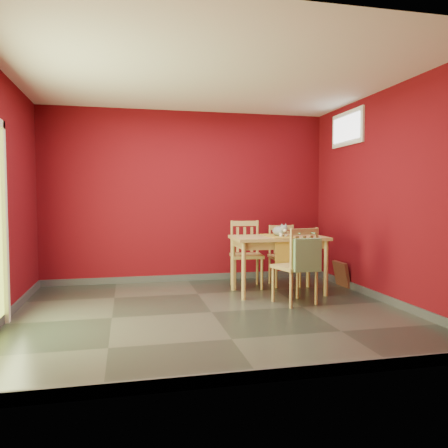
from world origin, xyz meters
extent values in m
plane|color=#2D342D|center=(0.00, 0.00, 0.00)|extent=(4.50, 4.50, 0.00)
plane|color=#600912|center=(0.00, 2.00, 1.35)|extent=(4.50, 0.00, 4.50)
plane|color=#600912|center=(0.00, -2.00, 1.35)|extent=(4.50, 0.00, 4.50)
plane|color=#600912|center=(2.25, 0.00, 1.35)|extent=(0.00, 4.00, 4.00)
plane|color=white|center=(0.00, 0.00, 2.70)|extent=(4.50, 4.50, 0.00)
cube|color=#3F4244|center=(0.00, 1.99, 0.05)|extent=(4.50, 0.02, 0.10)
cube|color=#3F4244|center=(0.00, -1.99, 0.05)|extent=(4.50, 0.02, 0.10)
cube|color=#3F4244|center=(-2.24, 0.00, 0.05)|extent=(0.03, 4.00, 0.10)
cube|color=#3F4244|center=(2.24, 0.00, 0.05)|extent=(0.03, 4.00, 0.10)
cube|color=white|center=(-2.21, 0.06, 1.06)|extent=(0.06, 0.08, 2.13)
cube|color=white|center=(2.23, 1.00, 2.35)|extent=(0.03, 0.90, 0.50)
cube|color=white|center=(2.21, 1.00, 2.35)|extent=(0.02, 0.76, 0.36)
cube|color=silver|center=(1.60, 1.99, 0.30)|extent=(0.08, 0.02, 0.12)
cube|color=tan|center=(1.11, 0.81, 0.78)|extent=(1.29, 0.77, 0.04)
cube|color=tan|center=(1.11, 0.81, 0.70)|extent=(1.16, 0.64, 0.11)
cylinder|color=tan|center=(0.53, 0.51, 0.38)|extent=(0.06, 0.06, 0.75)
cylinder|color=tan|center=(0.54, 1.12, 0.38)|extent=(0.06, 0.06, 0.75)
cylinder|color=tan|center=(1.67, 0.49, 0.38)|extent=(0.06, 0.06, 0.75)
cylinder|color=tan|center=(1.68, 1.10, 0.38)|extent=(0.06, 0.06, 0.75)
cube|color=#A6832A|center=(1.11, 0.81, 0.80)|extent=(0.35, 0.70, 0.01)
cube|color=#A6832A|center=(1.11, 0.46, 0.62)|extent=(0.34, 0.01, 0.35)
cube|color=tan|center=(0.78, 1.29, 0.47)|extent=(0.51, 0.51, 0.04)
cylinder|color=tan|center=(0.56, 1.12, 0.22)|extent=(0.04, 0.04, 0.45)
cylinder|color=tan|center=(0.61, 1.51, 0.22)|extent=(0.04, 0.04, 0.45)
cylinder|color=tan|center=(0.95, 1.07, 0.22)|extent=(0.04, 0.04, 0.45)
cylinder|color=tan|center=(1.00, 1.46, 0.22)|extent=(0.04, 0.04, 0.45)
cylinder|color=tan|center=(0.61, 1.51, 0.74)|extent=(0.04, 0.04, 0.49)
cylinder|color=tan|center=(1.00, 1.46, 0.74)|extent=(0.04, 0.04, 0.49)
cube|color=tan|center=(0.81, 1.49, 0.94)|extent=(0.42, 0.09, 0.08)
cube|color=tan|center=(0.70, 1.50, 0.70)|extent=(0.04, 0.03, 0.38)
cube|color=tan|center=(0.81, 1.49, 0.70)|extent=(0.04, 0.03, 0.38)
cube|color=tan|center=(0.91, 1.47, 0.70)|extent=(0.04, 0.03, 0.38)
cube|color=tan|center=(1.38, 1.30, 0.44)|extent=(0.45, 0.45, 0.04)
cylinder|color=tan|center=(1.19, 1.13, 0.21)|extent=(0.04, 0.04, 0.42)
cylinder|color=tan|center=(1.21, 1.49, 0.21)|extent=(0.04, 0.04, 0.42)
cylinder|color=tan|center=(1.56, 1.11, 0.21)|extent=(0.04, 0.04, 0.42)
cylinder|color=tan|center=(1.58, 1.47, 0.21)|extent=(0.04, 0.04, 0.42)
cylinder|color=tan|center=(1.21, 1.49, 0.68)|extent=(0.04, 0.04, 0.46)
cylinder|color=tan|center=(1.58, 1.47, 0.68)|extent=(0.04, 0.04, 0.46)
cube|color=tan|center=(1.40, 1.48, 0.87)|extent=(0.39, 0.06, 0.07)
cube|color=tan|center=(1.29, 1.49, 0.64)|extent=(0.04, 0.02, 0.35)
cube|color=tan|center=(1.40, 1.48, 0.64)|extent=(0.04, 0.02, 0.35)
cube|color=tan|center=(1.50, 1.48, 0.64)|extent=(0.04, 0.02, 0.35)
cube|color=tan|center=(1.11, 0.20, 0.46)|extent=(0.55, 0.55, 0.04)
cylinder|color=tan|center=(1.24, 0.44, 0.22)|extent=(0.04, 0.04, 0.44)
cylinder|color=tan|center=(1.34, 0.07, 0.22)|extent=(0.04, 0.04, 0.44)
cylinder|color=tan|center=(0.87, 0.34, 0.22)|extent=(0.04, 0.04, 0.44)
cylinder|color=tan|center=(0.97, -0.03, 0.22)|extent=(0.04, 0.04, 0.44)
cylinder|color=tan|center=(1.34, 0.07, 0.72)|extent=(0.04, 0.04, 0.48)
cylinder|color=tan|center=(0.97, -0.03, 0.72)|extent=(0.04, 0.04, 0.48)
cube|color=tan|center=(1.16, 0.02, 0.92)|extent=(0.40, 0.14, 0.07)
cube|color=tan|center=(1.26, 0.04, 0.68)|extent=(0.04, 0.03, 0.37)
cube|color=tan|center=(1.16, 0.02, 0.68)|extent=(0.04, 0.03, 0.37)
cube|color=tan|center=(1.05, -0.01, 0.68)|extent=(0.04, 0.03, 0.37)
cube|color=#638B5C|center=(1.16, -0.06, 0.64)|extent=(0.34, 0.10, 0.40)
cylinder|color=#638B5C|center=(1.06, 0.00, 0.90)|extent=(0.02, 0.17, 0.02)
cylinder|color=#638B5C|center=(1.25, 0.00, 0.90)|extent=(0.02, 0.17, 0.02)
cube|color=brown|center=(2.19, 1.03, 0.19)|extent=(0.13, 0.38, 0.38)
cube|color=black|center=(2.19, 1.03, 0.19)|extent=(0.09, 0.26, 0.26)
camera|label=1|loc=(-0.95, -4.92, 1.33)|focal=35.00mm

